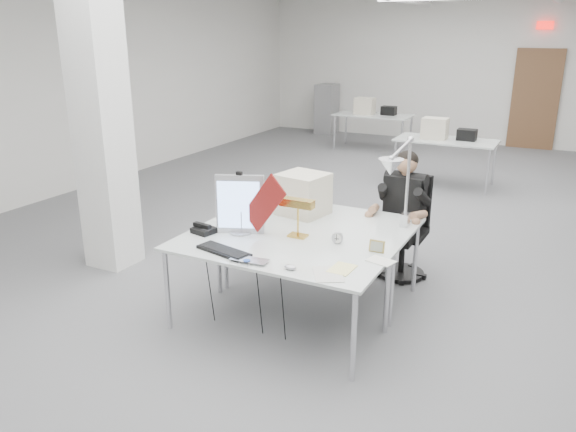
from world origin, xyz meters
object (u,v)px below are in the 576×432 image
Objects in this scene: desk_main at (276,250)px; monitor at (240,204)px; bankers_lamp at (298,220)px; beige_monitor at (303,194)px; seated_person at (405,195)px; office_chair at (404,229)px; laptop at (247,263)px; desk_phone at (204,230)px; architect_lamp at (400,185)px.

desk_main is 3.43× the size of monitor.
beige_monitor is at bearing 111.85° from bankers_lamp.
seated_person reaches higher than beige_monitor.
bankers_lamp is (0.04, 0.33, 0.16)m from desk_main.
beige_monitor is at bearing -136.16° from office_chair.
beige_monitor reaches higher than laptop.
desk_main is 0.39m from laptop.
desk_phone is at bearing -111.09° from beige_monitor.
desk_main is 1.73m from office_chair.
seated_person is at bearing 28.76° from monitor.
architect_lamp is at bearing 37.50° from desk_phone.
laptop is 0.73m from bankers_lamp.
laptop is 0.81m from desk_phone.
bankers_lamp is at bearing -57.90° from beige_monitor.
desk_main is at bearing 78.44° from laptop.
seated_person is at bearing -85.01° from office_chair.
beige_monitor is 1.03m from architect_lamp.
seated_person is (0.00, -0.05, 0.38)m from office_chair.
desk_main is 1.67m from seated_person.
desk_phone is at bearing 144.16° from laptop.
architect_lamp is at bearing -73.47° from seated_person.
bankers_lamp reaches higher than desk_main.
desk_phone is 1.74m from architect_lamp.
beige_monitor is at bearing 92.26° from laptop.
desk_phone is 0.21× the size of architect_lamp.
office_chair is 3.43× the size of bankers_lamp.
desk_main is 6.05× the size of laptop.
seated_person reaches higher than bankers_lamp.
architect_lamp reaches higher than desk_main.
seated_person is 0.84m from architect_lamp.
seated_person is at bearing 59.59° from desk_phone.
architect_lamp is (1.53, 0.73, 0.42)m from desk_phone.
laptop is 0.99× the size of bankers_lamp.
architect_lamp is (0.16, -0.82, 0.68)m from office_chair.
office_chair is 1.16× the size of architect_lamp.
bankers_lamp reaches higher than desk_phone.
seated_person is at bearing 64.09° from bankers_lamp.
monitor is at bearing 120.99° from laptop.
beige_monitor is (-0.20, 0.93, 0.21)m from desk_main.
desk_main is at bearing -45.36° from monitor.
desk_main is at bearing -95.98° from bankers_lamp.
bankers_lamp is at bearing -110.14° from office_chair.
monitor is 0.75m from laptop.
laptop is at bearing -138.23° from architect_lamp.
desk_phone reaches higher than desk_main.
monitor is (-1.08, -1.40, 0.50)m from office_chair.
monitor is at bearing -163.80° from bankers_lamp.
beige_monitor reaches higher than bankers_lamp.
monitor is 1.74× the size of bankers_lamp.
monitor is 1.24× the size of beige_monitor.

